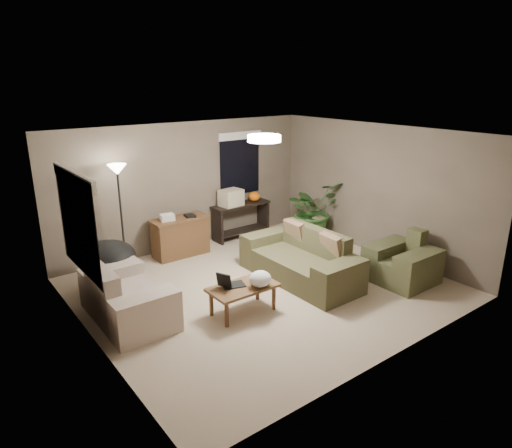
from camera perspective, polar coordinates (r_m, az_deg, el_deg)
room_shell at (r=7.14m, az=0.97°, el=1.13°), size 5.50×5.50×5.50m
main_sofa at (r=7.83m, az=5.69°, el=-4.83°), size 0.95×2.20×0.85m
throw_pillows at (r=7.87m, az=7.13°, el=-1.99°), size 0.28×1.37×0.47m
loveseat at (r=6.81m, az=-15.96°, el=-9.09°), size 0.90×1.60×0.85m
armchair at (r=8.11m, az=17.80°, el=-4.80°), size 0.95×1.00×0.85m
coffee_table at (r=6.70m, az=-1.65°, el=-8.25°), size 1.00×0.55×0.42m
laptop at (r=6.63m, az=-3.36°, el=-7.38°), size 0.43×0.31×0.24m
plastic_bag at (r=6.62m, az=0.52°, el=-6.86°), size 0.41×0.39×0.23m
desk at (r=8.92m, az=-9.43°, el=-1.55°), size 1.10×0.50×0.75m
desk_papers at (r=8.71m, az=-10.44°, el=0.86°), size 0.70×0.30×0.12m
console_table at (r=9.77m, az=-1.88°, el=0.78°), size 1.30×0.40×0.75m
pumpkin at (r=9.85m, az=-0.24°, el=3.47°), size 0.31×0.31×0.21m
cardboard_box at (r=9.50m, az=-3.14°, el=3.30°), size 0.49×0.39×0.34m
papasan_chair at (r=7.78m, az=-18.05°, el=-4.47°), size 0.95×0.95×0.80m
floor_lamp at (r=8.15m, az=-16.84°, el=4.99°), size 0.32×0.32×1.91m
ceiling_fixture at (r=6.89m, az=1.02°, el=10.65°), size 0.50×0.50×0.10m
houseplant at (r=9.78m, az=7.09°, el=0.96°), size 1.12×1.24×0.97m
cat_scratching_post at (r=9.75m, az=7.91°, el=-0.79°), size 0.32×0.32×0.50m
window_left at (r=6.07m, az=-21.63°, el=2.06°), size 0.05×1.56×1.33m
window_back at (r=9.72m, az=-2.02°, el=8.87°), size 1.06×0.05×1.33m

